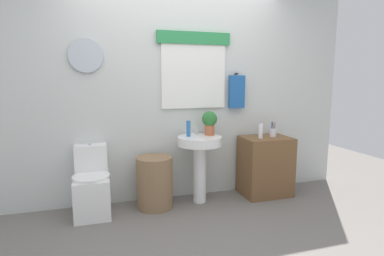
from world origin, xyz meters
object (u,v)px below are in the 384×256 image
at_px(toilet, 92,187).
at_px(lotion_bottle, 261,131).
at_px(wooden_cabinet, 265,166).
at_px(laundry_hamper, 155,182).
at_px(pedestal_sink, 200,153).
at_px(potted_plant, 210,121).
at_px(toothbrush_cup, 273,132).
at_px(soap_bottle, 188,129).

relative_size(toilet, lotion_bottle, 4.20).
distance_m(toilet, wooden_cabinet, 2.06).
height_order(laundry_hamper, lotion_bottle, lotion_bottle).
bearing_deg(pedestal_sink, potted_plant, 23.20).
bearing_deg(pedestal_sink, wooden_cabinet, 0.00).
height_order(pedestal_sink, potted_plant, potted_plant).
bearing_deg(lotion_bottle, pedestal_sink, 176.98).
distance_m(laundry_hamper, toothbrush_cup, 1.57).
xyz_separation_m(soap_bottle, potted_plant, (0.26, 0.01, 0.07)).
bearing_deg(laundry_hamper, wooden_cabinet, 0.00).
distance_m(wooden_cabinet, soap_bottle, 1.11).
bearing_deg(lotion_bottle, toothbrush_cup, 16.26).
distance_m(laundry_hamper, lotion_bottle, 1.39).
bearing_deg(toilet, wooden_cabinet, -0.84).
height_order(wooden_cabinet, toothbrush_cup, toothbrush_cup).
bearing_deg(laundry_hamper, potted_plant, 5.11).
relative_size(soap_bottle, toothbrush_cup, 0.98).
height_order(laundry_hamper, pedestal_sink, pedestal_sink).
xyz_separation_m(lotion_bottle, toothbrush_cup, (0.21, 0.06, -0.03)).
distance_m(wooden_cabinet, toothbrush_cup, 0.43).
height_order(potted_plant, lotion_bottle, potted_plant).
bearing_deg(pedestal_sink, laundry_hamper, 180.00).
distance_m(pedestal_sink, toothbrush_cup, 0.98).
bearing_deg(toilet, pedestal_sink, -1.44).
bearing_deg(lotion_bottle, wooden_cabinet, 21.24).
bearing_deg(soap_bottle, laundry_hamper, -173.07).
distance_m(toilet, toothbrush_cup, 2.22).
bearing_deg(toilet, toothbrush_cup, -0.27).
height_order(toilet, soap_bottle, soap_bottle).
bearing_deg(toothbrush_cup, soap_bottle, 178.41).
xyz_separation_m(toilet, pedestal_sink, (1.20, -0.03, 0.30)).
bearing_deg(pedestal_sink, soap_bottle, 157.38).
relative_size(potted_plant, lotion_bottle, 1.59).
height_order(soap_bottle, toothbrush_cup, soap_bottle).
xyz_separation_m(pedestal_sink, wooden_cabinet, (0.86, 0.00, -0.22)).
relative_size(toilet, laundry_hamper, 1.29).
height_order(laundry_hamper, potted_plant, potted_plant).
distance_m(soap_bottle, potted_plant, 0.27).
bearing_deg(laundry_hamper, toilet, 177.42).
height_order(toilet, toothbrush_cup, toothbrush_cup).
xyz_separation_m(toilet, lotion_bottle, (1.96, -0.07, 0.53)).
bearing_deg(soap_bottle, lotion_bottle, -5.85).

